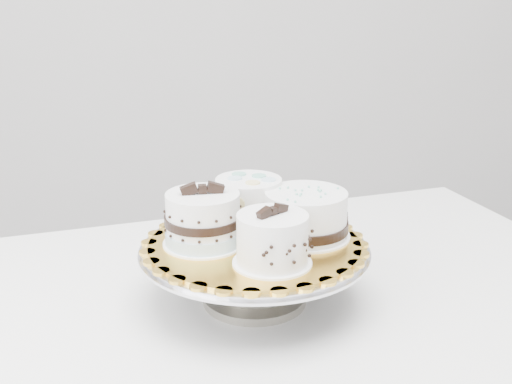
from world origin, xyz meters
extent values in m
cube|color=white|center=(0.09, 0.06, 0.73)|extent=(1.31, 0.95, 0.04)
cube|color=white|center=(0.60, 0.48, 0.35)|extent=(0.06, 0.06, 0.71)
cylinder|color=gray|center=(0.10, 0.09, 0.76)|extent=(0.15, 0.15, 0.01)
cylinder|color=gray|center=(0.10, 0.09, 0.79)|extent=(0.10, 0.10, 0.08)
cylinder|color=silver|center=(0.10, 0.09, 0.83)|extent=(0.32, 0.32, 0.01)
cylinder|color=silver|center=(0.10, 0.09, 0.83)|extent=(0.33, 0.33, 0.00)
cylinder|color=gold|center=(0.10, 0.09, 0.84)|extent=(0.31, 0.31, 0.00)
cylinder|color=white|center=(0.11, 0.01, 0.85)|extent=(0.11, 0.11, 0.00)
cylinder|color=white|center=(0.11, 0.01, 0.88)|extent=(0.13, 0.13, 0.07)
cylinder|color=white|center=(0.03, 0.10, 0.85)|extent=(0.12, 0.12, 0.00)
cylinder|color=white|center=(0.03, 0.10, 0.88)|extent=(0.11, 0.11, 0.07)
cylinder|color=silver|center=(0.03, 0.10, 0.86)|extent=(0.11, 0.11, 0.02)
cylinder|color=black|center=(0.03, 0.10, 0.88)|extent=(0.11, 0.11, 0.01)
cylinder|color=white|center=(0.11, 0.16, 0.85)|extent=(0.11, 0.11, 0.00)
cylinder|color=white|center=(0.11, 0.16, 0.88)|extent=(0.12, 0.12, 0.07)
cylinder|color=white|center=(0.18, 0.10, 0.85)|extent=(0.13, 0.13, 0.00)
cylinder|color=white|center=(0.18, 0.10, 0.88)|extent=(0.15, 0.15, 0.07)
cylinder|color=black|center=(0.18, 0.10, 0.86)|extent=(0.12, 0.12, 0.01)
camera|label=1|loc=(-0.06, -0.74, 1.20)|focal=45.00mm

